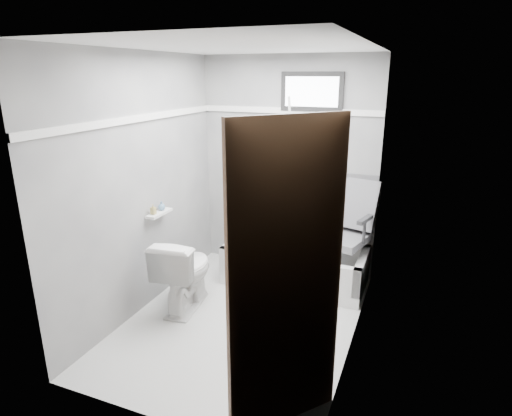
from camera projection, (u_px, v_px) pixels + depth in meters
The scene contains 19 objects.
floor at pixel (242, 321), 3.98m from camera, with size 2.60×2.60×0.00m, color silver.
ceiling at pixel (239, 46), 3.26m from camera, with size 2.60×2.60×0.00m, color silver.
wall_back at pixel (288, 167), 4.77m from camera, with size 2.00×0.02×2.40m, color slate.
wall_front at pixel (150, 255), 2.47m from camera, with size 2.00×0.02×2.40m, color slate.
wall_left at pixel (142, 186), 3.98m from camera, with size 0.02×2.60×2.40m, color slate.
wall_right at pixel (360, 210), 3.27m from camera, with size 0.02×2.60×2.40m, color slate.
bathtub at pixel (295, 264), 4.66m from camera, with size 1.50×0.70×0.42m, color silver, non-canonical shape.
office_chair at pixel (340, 231), 4.42m from camera, with size 0.60×0.60×1.04m, color slate, non-canonical shape.
toilet at pixel (185, 272), 4.13m from camera, with size 0.42×0.75×0.73m, color white.
door at pixel (315, 318), 2.20m from camera, with size 0.78×0.78×2.00m, color #50321D, non-canonical shape.
window at pixel (312, 92), 4.42m from camera, with size 0.66×0.04×0.40m, color black, non-canonical shape.
backerboard at pixel (308, 204), 4.80m from camera, with size 1.50×0.02×0.78m, color #4C4C4F.
trim_back at pixel (288, 111), 4.57m from camera, with size 2.00×0.02×0.06m, color white.
trim_left at pixel (138, 118), 3.78m from camera, with size 0.02×2.60×0.06m, color white.
pole at pixel (294, 186), 4.55m from camera, with size 0.02×0.02×1.95m, color white.
shelf at pixel (159, 213), 4.16m from camera, with size 0.10×0.32×0.03m, color silver.
soap_bottle_a at pixel (153, 209), 4.08m from camera, with size 0.04×0.04×0.10m, color #A19250.
soap_bottle_b at pixel (162, 206), 4.20m from camera, with size 0.07×0.07×0.09m, color slate.
faucet at pixel (269, 221), 5.01m from camera, with size 0.26×0.10×0.16m, color silver, non-canonical shape.
Camera 1 is at (1.41, -3.18, 2.20)m, focal length 30.00 mm.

